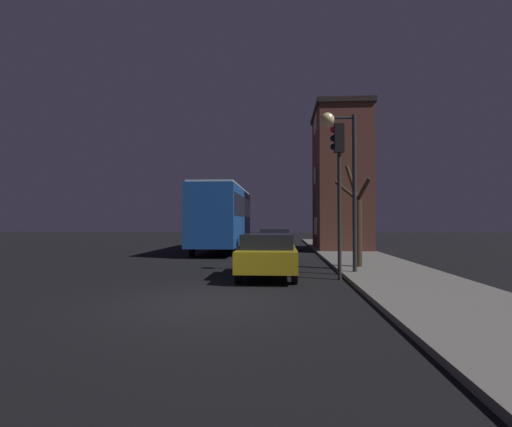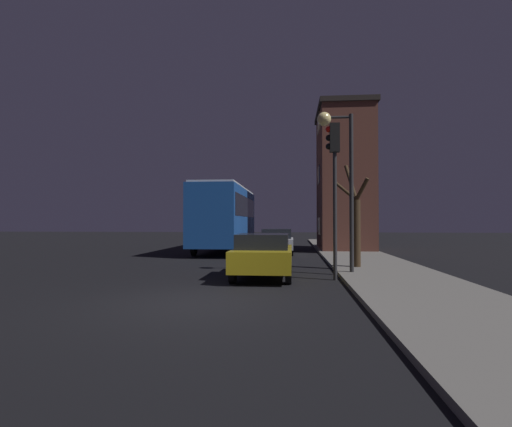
{
  "view_description": "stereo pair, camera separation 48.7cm",
  "coord_description": "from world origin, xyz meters",
  "px_view_note": "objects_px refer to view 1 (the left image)",
  "views": [
    {
      "loc": [
        1.76,
        -8.88,
        1.81
      ],
      "look_at": [
        0.61,
        9.1,
        2.18
      ],
      "focal_mm": 28.0,
      "sensor_mm": 36.0,
      "label": 1
    },
    {
      "loc": [
        2.25,
        -8.84,
        1.81
      ],
      "look_at": [
        0.61,
        9.1,
        2.18
      ],
      "focal_mm": 28.0,
      "sensor_mm": 36.0,
      "label": 2
    }
  ],
  "objects_px": {
    "bus": "(223,214)",
    "car_near_lane": "(268,254)",
    "streetlamp": "(341,155)",
    "traffic_light": "(338,169)",
    "car_mid_lane": "(275,240)",
    "bare_tree": "(357,223)"
  },
  "relations": [
    {
      "from": "streetlamp",
      "to": "car_near_lane",
      "type": "xyz_separation_m",
      "value": [
        -2.46,
        -0.79,
        -3.34
      ]
    },
    {
      "from": "traffic_light",
      "to": "bare_tree",
      "type": "relative_size",
      "value": 1.25
    },
    {
      "from": "streetlamp",
      "to": "car_near_lane",
      "type": "height_order",
      "value": "streetlamp"
    },
    {
      "from": "traffic_light",
      "to": "bus",
      "type": "relative_size",
      "value": 0.47
    },
    {
      "from": "bare_tree",
      "to": "car_near_lane",
      "type": "bearing_deg",
      "value": -143.71
    },
    {
      "from": "traffic_light",
      "to": "bare_tree",
      "type": "xyz_separation_m",
      "value": [
        1.08,
        2.73,
        -1.71
      ]
    },
    {
      "from": "bus",
      "to": "car_near_lane",
      "type": "relative_size",
      "value": 2.62
    },
    {
      "from": "bare_tree",
      "to": "bus",
      "type": "distance_m",
      "value": 10.89
    },
    {
      "from": "traffic_light",
      "to": "bare_tree",
      "type": "bearing_deg",
      "value": 68.37
    },
    {
      "from": "car_near_lane",
      "to": "bus",
      "type": "bearing_deg",
      "value": 105.46
    },
    {
      "from": "car_mid_lane",
      "to": "car_near_lane",
      "type": "bearing_deg",
      "value": -90.43
    },
    {
      "from": "car_mid_lane",
      "to": "bare_tree",
      "type": "bearing_deg",
      "value": -66.3
    },
    {
      "from": "bus",
      "to": "car_mid_lane",
      "type": "distance_m",
      "value": 3.81
    },
    {
      "from": "bus",
      "to": "car_near_lane",
      "type": "xyz_separation_m",
      "value": [
        3.1,
        -11.22,
        -1.53
      ]
    },
    {
      "from": "bus",
      "to": "car_near_lane",
      "type": "height_order",
      "value": "bus"
    },
    {
      "from": "traffic_light",
      "to": "car_near_lane",
      "type": "bearing_deg",
      "value": 172.23
    },
    {
      "from": "traffic_light",
      "to": "bare_tree",
      "type": "distance_m",
      "value": 3.39
    },
    {
      "from": "bus",
      "to": "traffic_light",
      "type": "bearing_deg",
      "value": -65.2
    },
    {
      "from": "streetlamp",
      "to": "car_near_lane",
      "type": "bearing_deg",
      "value": -162.13
    },
    {
      "from": "streetlamp",
      "to": "traffic_light",
      "type": "distance_m",
      "value": 1.28
    },
    {
      "from": "traffic_light",
      "to": "bus",
      "type": "bearing_deg",
      "value": 114.8
    },
    {
      "from": "car_mid_lane",
      "to": "streetlamp",
      "type": "bearing_deg",
      "value": -75.1
    }
  ]
}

